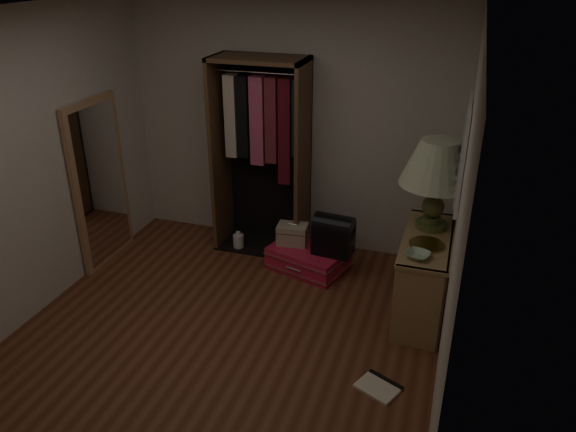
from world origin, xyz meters
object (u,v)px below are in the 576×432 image
(open_wardrobe, at_px, (263,140))
(train_case, at_px, (292,234))
(black_bag, at_px, (334,234))
(console_bookshelf, at_px, (424,272))
(white_jug, at_px, (239,241))
(floor_mirror, at_px, (100,183))
(pink_suitcase, at_px, (308,258))
(table_lamp, at_px, (438,165))

(open_wardrobe, bearing_deg, train_case, -35.20)
(black_bag, bearing_deg, console_bookshelf, -16.86)
(white_jug, bearing_deg, train_case, -9.92)
(train_case, bearing_deg, white_jug, 164.15)
(floor_mirror, distance_m, black_bag, 2.40)
(pink_suitcase, bearing_deg, white_jug, -174.62)
(pink_suitcase, height_order, white_jug, pink_suitcase)
(table_lamp, height_order, white_jug, table_lamp)
(train_case, bearing_deg, open_wardrobe, 138.86)
(white_jug, bearing_deg, table_lamp, -10.59)
(train_case, bearing_deg, pink_suitcase, -21.05)
(floor_mirror, height_order, white_jug, floor_mirror)
(black_bag, bearing_deg, white_jug, 176.34)
(open_wardrobe, xyz_separation_m, floor_mirror, (-1.47, -0.77, -0.36))
(pink_suitcase, bearing_deg, train_case, -178.64)
(white_jug, bearing_deg, open_wardrobe, 34.92)
(black_bag, height_order, white_jug, black_bag)
(console_bookshelf, xyz_separation_m, open_wardrobe, (-1.77, 0.74, 0.81))
(black_bag, distance_m, white_jug, 1.17)
(open_wardrobe, xyz_separation_m, train_case, (0.41, -0.29, -0.87))
(table_lamp, bearing_deg, white_jug, 169.41)
(console_bookshelf, height_order, open_wardrobe, open_wardrobe)
(pink_suitcase, bearing_deg, open_wardrobe, 166.88)
(open_wardrobe, relative_size, table_lamp, 2.56)
(floor_mirror, relative_size, table_lamp, 2.13)
(console_bookshelf, xyz_separation_m, floor_mirror, (-3.24, -0.03, 0.46))
(open_wardrobe, relative_size, floor_mirror, 1.21)
(train_case, distance_m, white_jug, 0.71)
(floor_mirror, distance_m, white_jug, 1.56)
(floor_mirror, height_order, table_lamp, floor_mirror)
(open_wardrobe, distance_m, floor_mirror, 1.70)
(open_wardrobe, bearing_deg, black_bag, -22.71)
(pink_suitcase, relative_size, white_jug, 4.30)
(console_bookshelf, xyz_separation_m, white_jug, (-2.02, 0.57, -0.31))
(console_bookshelf, relative_size, white_jug, 5.49)
(black_bag, xyz_separation_m, white_jug, (-1.10, 0.18, -0.36))
(black_bag, bearing_deg, table_lamp, -6.02)
(black_bag, distance_m, table_lamp, 1.29)
(floor_mirror, bearing_deg, train_case, 14.50)
(floor_mirror, height_order, train_case, floor_mirror)
(console_bookshelf, height_order, pink_suitcase, console_bookshelf)
(console_bookshelf, height_order, floor_mirror, floor_mirror)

